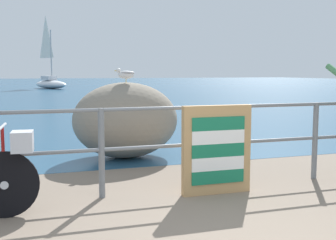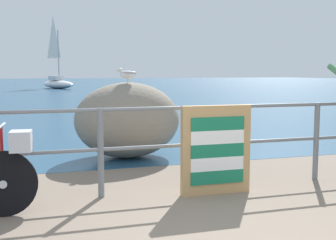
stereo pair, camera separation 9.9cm
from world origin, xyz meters
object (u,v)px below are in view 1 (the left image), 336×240
at_px(folded_deckchair_stack, 217,150).
at_px(seagull, 126,74).
at_px(sailboat, 50,80).
at_px(breakwater_boulder_main, 126,120).

bearing_deg(folded_deckchair_stack, seagull, 103.54).
height_order(folded_deckchair_stack, sailboat, sailboat).
bearing_deg(sailboat, folded_deckchair_stack, -26.75).
distance_m(folded_deckchair_stack, sailboat, 33.11).
distance_m(seagull, sailboat, 30.79).
xyz_separation_m(breakwater_boulder_main, sailboat, (0.20, 30.69, 0.08)).
bearing_deg(seagull, breakwater_boulder_main, -81.70).
height_order(seagull, sailboat, sailboat).
height_order(breakwater_boulder_main, sailboat, sailboat).
bearing_deg(sailboat, breakwater_boulder_main, -27.73).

